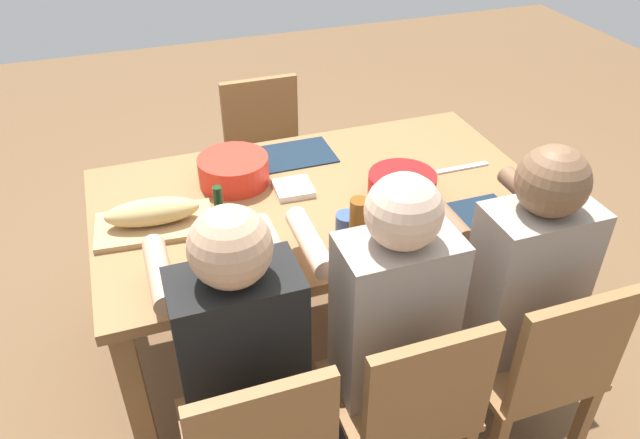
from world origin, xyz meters
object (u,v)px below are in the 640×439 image
at_px(cutting_board, 155,225).
at_px(cup_far_center, 347,226).
at_px(napkin_stack, 293,188).
at_px(chair_far_center, 408,406).
at_px(serving_bowl_fruit, 402,184).
at_px(wine_bottle, 222,237).
at_px(dining_table, 320,214).
at_px(diner_far_left, 518,280).
at_px(beer_bottle, 358,229).
at_px(chair_near_center, 267,156).
at_px(bread_loaf, 152,212).
at_px(chair_far_left, 539,367).
at_px(diner_far_center, 387,313).
at_px(diner_far_right, 239,350).
at_px(serving_bowl_pasta, 233,169).
at_px(wine_glass, 257,233).

relative_size(cutting_board, cup_far_center, 4.35).
bearing_deg(cup_far_center, napkin_stack, -75.81).
relative_size(chair_far_center, cup_far_center, 9.24).
distance_m(serving_bowl_fruit, wine_bottle, 0.73).
distance_m(dining_table, diner_far_left, 0.77).
xyz_separation_m(dining_table, cutting_board, (0.61, 0.01, 0.09)).
height_order(serving_bowl_fruit, beer_bottle, beer_bottle).
relative_size(chair_near_center, cup_far_center, 9.24).
relative_size(bread_loaf, napkin_stack, 2.29).
bearing_deg(chair_far_left, diner_far_center, -21.83).
xyz_separation_m(chair_far_center, bread_loaf, (0.61, -0.80, 0.32)).
height_order(cutting_board, napkin_stack, napkin_stack).
xyz_separation_m(chair_far_left, diner_far_center, (0.46, -0.18, 0.21)).
relative_size(diner_far_right, beer_bottle, 5.45).
relative_size(chair_far_left, beer_bottle, 3.86).
bearing_deg(serving_bowl_pasta, diner_far_right, 77.86).
distance_m(wine_bottle, beer_bottle, 0.43).
bearing_deg(chair_far_center, cup_far_center, -90.04).
bearing_deg(diner_far_right, napkin_stack, -118.64).
xyz_separation_m(chair_near_center, beer_bottle, (0.01, 1.19, 0.37)).
height_order(wine_bottle, wine_glass, wine_bottle).
xyz_separation_m(diner_far_center, wine_bottle, (0.42, -0.34, 0.15)).
bearing_deg(diner_far_center, cutting_board, -45.28).
height_order(dining_table, cup_far_center, cup_far_center).
relative_size(chair_near_center, wine_glass, 5.12).
distance_m(cutting_board, cup_far_center, 0.67).
relative_size(diner_far_center, serving_bowl_pasta, 4.44).
relative_size(dining_table, cutting_board, 4.17).
distance_m(diner_far_center, napkin_stack, 0.69).
bearing_deg(chair_near_center, diner_far_left, 107.80).
relative_size(serving_bowl_pasta, cutting_board, 0.68).
height_order(chair_near_center, cup_far_center, chair_near_center).
bearing_deg(serving_bowl_pasta, napkin_stack, 145.34).
distance_m(serving_bowl_fruit, cutting_board, 0.90).
bearing_deg(serving_bowl_pasta, beer_bottle, 115.24).
height_order(chair_far_center, serving_bowl_fruit, chair_far_center).
height_order(chair_far_center, wine_bottle, wine_bottle).
xyz_separation_m(diner_far_center, bread_loaf, (0.61, -0.62, 0.11)).
relative_size(dining_table, chair_far_left, 1.96).
bearing_deg(diner_far_left, chair_far_left, 90.00).
relative_size(diner_far_right, cutting_board, 3.00).
xyz_separation_m(diner_far_left, serving_bowl_pasta, (0.74, -0.82, 0.10)).
relative_size(diner_far_left, cup_far_center, 13.04).
bearing_deg(wine_bottle, serving_bowl_fruit, -165.73).
height_order(dining_table, wine_glass, wine_glass).
height_order(serving_bowl_pasta, bread_loaf, bread_loaf).
bearing_deg(dining_table, chair_far_left, 119.64).
relative_size(chair_far_left, cup_far_center, 9.24).
height_order(chair_far_left, cup_far_center, chair_far_left).
bearing_deg(chair_far_left, bread_loaf, -36.81).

